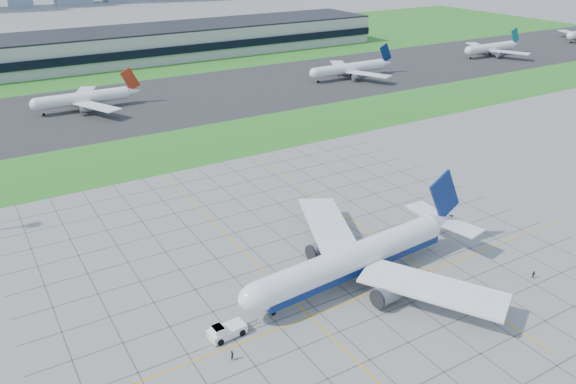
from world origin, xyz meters
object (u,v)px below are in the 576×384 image
at_px(crew_near, 232,355).
at_px(airliner, 356,259).
at_px(crew_far, 534,275).
at_px(distant_jet_3, 491,48).
at_px(distant_jet_1, 85,98).
at_px(distant_jet_2, 350,68).
at_px(pushback_tug, 225,331).

bearing_deg(crew_near, airliner, -27.48).
distance_m(crew_near, crew_far, 60.74).
distance_m(crew_near, distant_jet_3, 268.85).
relative_size(crew_far, distant_jet_3, 0.04).
distance_m(distant_jet_1, distant_jet_3, 213.76).
bearing_deg(distant_jet_2, crew_far, -114.64).
relative_size(pushback_tug, crew_near, 5.14).
relative_size(airliner, crew_far, 34.80).
height_order(crew_near, distant_jet_3, distant_jet_3).
relative_size(airliner, distant_jet_2, 1.26).
distance_m(crew_far, distant_jet_1, 169.25).
bearing_deg(distant_jet_1, airliner, -83.34).
height_order(airliner, pushback_tug, airliner).
xyz_separation_m(crew_far, distant_jet_2, (69.89, 152.36, 3.69)).
height_order(airliner, crew_near, airliner).
bearing_deg(distant_jet_2, airliner, -126.52).
relative_size(crew_near, crew_far, 1.12).
height_order(pushback_tug, crew_far, pushback_tug).
distance_m(pushback_tug, crew_far, 60.40).
bearing_deg(crew_far, distant_jet_2, 113.34).
bearing_deg(pushback_tug, crew_far, -18.85).
xyz_separation_m(pushback_tug, distant_jet_1, (11.60, 147.47, 3.36)).
bearing_deg(distant_jet_1, distant_jet_3, -2.32).
bearing_deg(airliner, distant_jet_3, 30.39).
relative_size(pushback_tug, distant_jet_3, 0.21).
xyz_separation_m(crew_far, distant_jet_3, (166.71, 153.92, 3.69)).
distance_m(airliner, distant_jet_1, 146.04).
bearing_deg(distant_jet_1, pushback_tug, -94.50).
bearing_deg(crew_near, distant_jet_2, 5.20).
relative_size(airliner, pushback_tug, 6.03).
relative_size(pushback_tug, distant_jet_1, 0.21).
distance_m(airliner, crew_near, 31.36).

